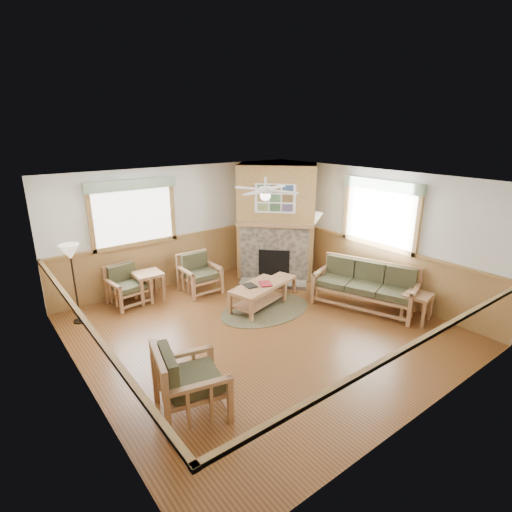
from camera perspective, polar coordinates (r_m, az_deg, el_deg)
floor at (r=7.40m, az=0.83°, el=-10.49°), size 6.00×6.00×0.01m
ceiling at (r=6.55m, az=0.94°, el=10.76°), size 6.00×6.00×0.01m
wall_back at (r=9.30m, az=-10.63°, el=4.23°), size 6.00×0.02×2.70m
wall_front at (r=5.04m, az=22.75°, el=-9.21°), size 6.00×0.02×2.70m
wall_left at (r=5.65m, az=-23.99°, el=-6.39°), size 0.02×6.00×2.70m
wall_right at (r=8.95m, az=16.20°, el=3.26°), size 0.02×6.00×2.70m
wainscot at (r=7.15m, az=0.85°, el=-6.58°), size 6.00×6.00×1.10m
fireplace at (r=9.63m, az=2.96°, el=4.99°), size 3.11×3.11×2.70m
window_back at (r=8.63m, az=-17.58°, el=10.61°), size 1.90×0.16×1.50m
window_right at (r=8.59m, az=17.81°, el=10.55°), size 0.16×1.90×1.50m
ceiling_fan at (r=6.97m, az=1.36°, el=10.88°), size 1.59×1.59×0.36m
sofa at (r=8.34m, az=15.29°, el=-4.21°), size 2.15×1.47×0.92m
armchair_back_left at (r=8.64m, az=-17.82°, el=-4.03°), size 0.80×0.80×0.81m
armchair_back_right at (r=8.88m, az=-8.03°, el=-2.54°), size 0.77×0.77×0.85m
armchair_left at (r=5.36m, az=-9.29°, el=-17.07°), size 1.01×1.01×0.95m
coffee_table at (r=8.11m, az=0.31°, el=-5.83°), size 1.34×0.92×0.49m
end_table_chairs at (r=8.75m, az=-15.05°, el=-4.19°), size 0.57×0.54×0.61m
end_table_sofa at (r=8.18m, az=21.96°, el=-6.82°), size 0.58×0.57×0.55m
footstool at (r=8.83m, az=3.82°, el=-4.13°), size 0.56×0.56×0.39m
braided_rug at (r=8.12m, az=1.37°, el=-7.65°), size 2.25×2.25×0.01m
floor_lamp_left at (r=8.07m, az=-24.48°, el=-3.66°), size 0.42×0.42×1.53m
floor_lamp_right at (r=9.52m, az=8.19°, el=1.35°), size 0.39×0.39×1.63m
book_red at (r=8.05m, az=1.38°, el=-3.90°), size 0.32×0.36×0.03m
book_dark at (r=7.97m, az=-0.85°, el=-4.16°), size 0.23×0.29×0.02m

